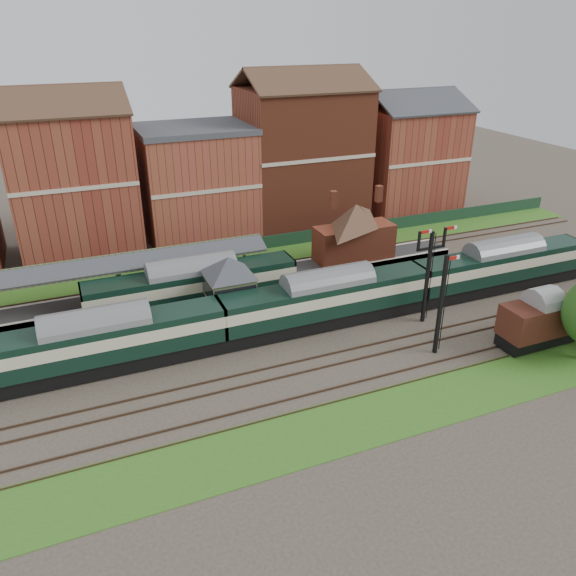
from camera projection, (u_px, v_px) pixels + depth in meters
name	position (u px, v px, depth m)	size (l,w,h in m)	color
ground	(279.00, 335.00, 45.21)	(160.00, 160.00, 0.00)	#473D33
grass_back	(223.00, 263.00, 58.53)	(90.00, 4.50, 0.06)	#2D6619
grass_front	(350.00, 424.00, 35.20)	(90.00, 5.00, 0.06)	#2D6619
fence	(217.00, 250.00, 59.88)	(90.00, 0.12, 1.50)	#193823
platform	(189.00, 291.00, 51.39)	(55.00, 3.40, 1.00)	#2D2D2D
signal_box	(230.00, 289.00, 45.50)	(5.40, 5.40, 6.00)	#6D7C58
brick_hut	(318.00, 294.00, 49.13)	(3.20, 2.64, 2.94)	maroon
station_building	(355.00, 231.00, 55.77)	(8.10, 8.10, 5.90)	brown
canopy	(116.00, 259.00, 47.56)	(26.00, 3.89, 4.08)	#464F31
semaphore_bracket	(428.00, 271.00, 45.28)	(3.60, 0.25, 8.18)	black
semaphore_siding	(441.00, 304.00, 41.04)	(1.23, 0.25, 8.00)	black
town_backdrop	(195.00, 177.00, 62.96)	(69.00, 10.00, 16.00)	brown
dmu_train	(327.00, 299.00, 45.63)	(53.74, 2.83, 4.13)	black
platform_railcar	(193.00, 286.00, 47.74)	(18.04, 2.84, 4.15)	black
goods_van_a	(539.00, 320.00, 42.99)	(6.15, 2.67, 3.73)	black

